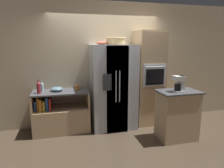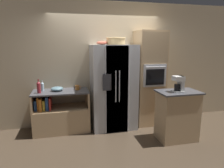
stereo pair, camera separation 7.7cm
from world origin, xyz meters
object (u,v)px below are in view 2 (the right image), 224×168
object	(u,v)px
bottle_tall	(39,87)
mixing_bowl	(57,89)
coffee_maker	(179,83)
fruit_bowl	(102,43)
wicker_basket	(116,41)
wall_oven	(149,78)
bottle_short	(42,86)
mug	(77,88)
refrigerator	(113,87)

from	to	relation	value
bottle_tall	mixing_bowl	distance (m)	0.38
bottle_tall	coffee_maker	size ratio (longest dim) A/B	0.94
fruit_bowl	coffee_maker	distance (m)	1.76
wicker_basket	bottle_tall	xyz separation A→B (m)	(-1.61, -0.04, -0.92)
wall_oven	fruit_bowl	xyz separation A→B (m)	(-1.09, -0.01, 0.81)
bottle_tall	bottle_short	distance (m)	0.18
mug	bottle_short	bearing A→B (deg)	174.78
fruit_bowl	coffee_maker	size ratio (longest dim) A/B	0.82
fruit_bowl	bottle_short	distance (m)	1.56
wall_oven	wicker_basket	distance (m)	1.17
mug	wicker_basket	bearing A→B (deg)	-4.02
wicker_basket	fruit_bowl	distance (m)	0.30
refrigerator	wicker_basket	xyz separation A→B (m)	(0.06, 0.01, 1.01)
bottle_short	mug	size ratio (longest dim) A/B	1.74
mixing_bowl	wicker_basket	bearing A→B (deg)	-3.55
mug	mixing_bowl	xyz separation A→B (m)	(-0.43, 0.02, -0.01)
coffee_maker	bottle_short	bearing A→B (deg)	157.66
fruit_bowl	bottle_short	size ratio (longest dim) A/B	1.09
bottle_tall	coffee_maker	distance (m)	2.74
fruit_bowl	mug	size ratio (longest dim) A/B	1.89
coffee_maker	wicker_basket	bearing A→B (deg)	136.91
bottle_tall	fruit_bowl	bearing A→B (deg)	3.65
coffee_maker	fruit_bowl	bearing A→B (deg)	142.94
bottle_tall	mixing_bowl	bearing A→B (deg)	19.35
refrigerator	coffee_maker	bearing A→B (deg)	-41.22
mixing_bowl	coffee_maker	xyz separation A→B (m)	(2.25, -1.00, 0.21)
bottle_short	coffee_maker	xyz separation A→B (m)	(2.54, -1.05, 0.15)
refrigerator	coffee_maker	xyz separation A→B (m)	(1.04, -0.91, 0.22)
wicker_basket	fruit_bowl	size ratio (longest dim) A/B	1.67
mug	mixing_bowl	distance (m)	0.43
refrigerator	bottle_tall	size ratio (longest dim) A/B	6.54
wicker_basket	bottle_short	distance (m)	1.83
fruit_bowl	mug	xyz separation A→B (m)	(-0.55, 0.02, -0.95)
wall_oven	mug	size ratio (longest dim) A/B	16.53
wall_oven	mug	xyz separation A→B (m)	(-1.64, 0.01, -0.14)
wall_oven	wicker_basket	bearing A→B (deg)	-176.48
wall_oven	mixing_bowl	distance (m)	2.08
wall_oven	coffee_maker	xyz separation A→B (m)	(0.18, -0.97, 0.06)
wall_oven	wicker_basket	xyz separation A→B (m)	(-0.80, -0.05, 0.85)
wicker_basket	mixing_bowl	world-z (taller)	wicker_basket
wicker_basket	fruit_bowl	xyz separation A→B (m)	(-0.29, 0.04, -0.04)
coffee_maker	bottle_tall	bearing A→B (deg)	161.32
wall_oven	mug	distance (m)	1.65
mug	coffee_maker	world-z (taller)	coffee_maker
refrigerator	mixing_bowl	bearing A→B (deg)	175.95
wall_oven	mixing_bowl	bearing A→B (deg)	179.20
fruit_bowl	mixing_bowl	world-z (taller)	fruit_bowl
wicker_basket	bottle_tall	distance (m)	1.85
wicker_basket	fruit_bowl	bearing A→B (deg)	171.88
coffee_maker	refrigerator	bearing A→B (deg)	138.78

